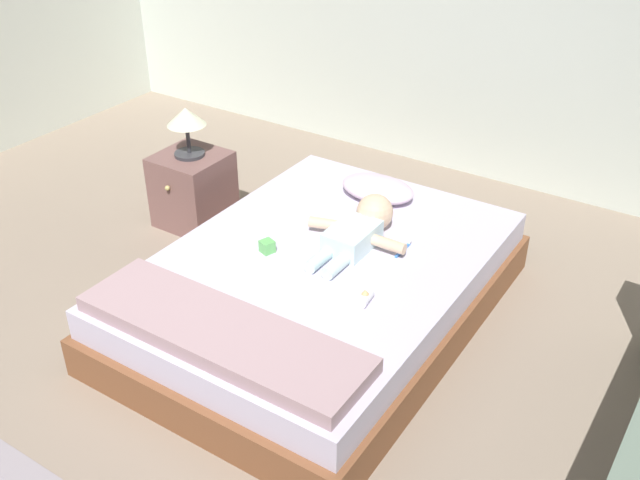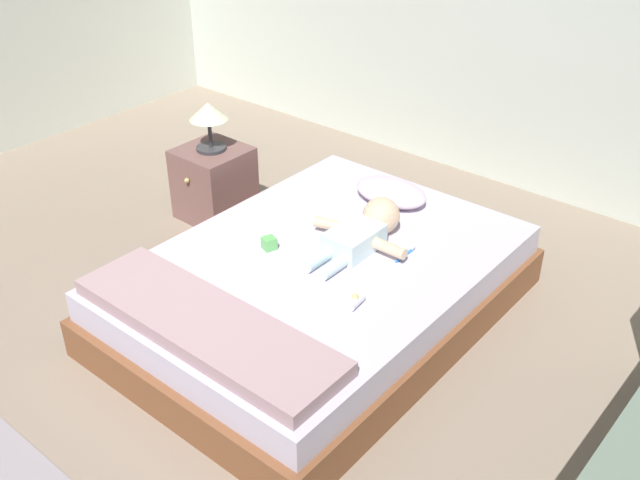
{
  "view_description": "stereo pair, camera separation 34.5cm",
  "coord_description": "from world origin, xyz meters",
  "px_view_note": "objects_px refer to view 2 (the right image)",
  "views": [
    {
      "loc": [
        1.75,
        -1.48,
        2.25
      ],
      "look_at": [
        0.14,
        0.99,
        0.45
      ],
      "focal_mm": 40.61,
      "sensor_mm": 36.0,
      "label": 1
    },
    {
      "loc": [
        2.02,
        -1.27,
        2.25
      ],
      "look_at": [
        0.14,
        0.99,
        0.45
      ],
      "focal_mm": 40.61,
      "sensor_mm": 36.0,
      "label": 2
    }
  ],
  "objects_px": {
    "lamp": "(209,115)",
    "toy_block": "(269,243)",
    "baby_bottle": "(355,301)",
    "bed": "(320,288)",
    "baby": "(364,231)",
    "nightstand": "(214,183)",
    "toothbrush": "(406,254)",
    "pillow": "(391,192)"
  },
  "relations": [
    {
      "from": "lamp",
      "to": "toy_block",
      "type": "distance_m",
      "value": 1.08
    },
    {
      "from": "lamp",
      "to": "toy_block",
      "type": "height_order",
      "value": "lamp"
    },
    {
      "from": "lamp",
      "to": "baby_bottle",
      "type": "distance_m",
      "value": 1.67
    },
    {
      "from": "bed",
      "to": "toy_block",
      "type": "xyz_separation_m",
      "value": [
        -0.25,
        -0.1,
        0.21
      ]
    },
    {
      "from": "baby",
      "to": "nightstand",
      "type": "xyz_separation_m",
      "value": [
        -1.25,
        0.14,
        -0.2
      ]
    },
    {
      "from": "toy_block",
      "to": "baby",
      "type": "bearing_deg",
      "value": 46.2
    },
    {
      "from": "toothbrush",
      "to": "lamp",
      "type": "height_order",
      "value": "lamp"
    },
    {
      "from": "bed",
      "to": "nightstand",
      "type": "height_order",
      "value": "nightstand"
    },
    {
      "from": "baby",
      "to": "toy_block",
      "type": "bearing_deg",
      "value": -133.8
    },
    {
      "from": "bed",
      "to": "nightstand",
      "type": "relative_size",
      "value": 4.45
    },
    {
      "from": "pillow",
      "to": "baby",
      "type": "relative_size",
      "value": 0.67
    },
    {
      "from": "bed",
      "to": "toothbrush",
      "type": "distance_m",
      "value": 0.46
    },
    {
      "from": "baby",
      "to": "nightstand",
      "type": "distance_m",
      "value": 1.27
    },
    {
      "from": "pillow",
      "to": "nightstand",
      "type": "height_order",
      "value": "pillow"
    },
    {
      "from": "baby",
      "to": "baby_bottle",
      "type": "height_order",
      "value": "baby"
    },
    {
      "from": "baby",
      "to": "bed",
      "type": "bearing_deg",
      "value": -108.46
    },
    {
      "from": "bed",
      "to": "nightstand",
      "type": "xyz_separation_m",
      "value": [
        -1.17,
        0.38,
        0.05
      ]
    },
    {
      "from": "baby_bottle",
      "to": "bed",
      "type": "bearing_deg",
      "value": 151.19
    },
    {
      "from": "baby",
      "to": "toothbrush",
      "type": "height_order",
      "value": "baby"
    },
    {
      "from": "toy_block",
      "to": "baby_bottle",
      "type": "xyz_separation_m",
      "value": [
        0.61,
        -0.11,
        -0.0
      ]
    },
    {
      "from": "pillow",
      "to": "lamp",
      "type": "xyz_separation_m",
      "value": [
        -1.1,
        -0.31,
        0.26
      ]
    },
    {
      "from": "baby",
      "to": "toy_block",
      "type": "relative_size",
      "value": 8.09
    },
    {
      "from": "bed",
      "to": "baby",
      "type": "relative_size",
      "value": 3.19
    },
    {
      "from": "toothbrush",
      "to": "lamp",
      "type": "relative_size",
      "value": 0.54
    },
    {
      "from": "pillow",
      "to": "baby_bottle",
      "type": "xyz_separation_m",
      "value": [
        0.44,
        -0.9,
        -0.03
      ]
    },
    {
      "from": "bed",
      "to": "lamp",
      "type": "height_order",
      "value": "lamp"
    },
    {
      "from": "toothbrush",
      "to": "pillow",
      "type": "bearing_deg",
      "value": 132.53
    },
    {
      "from": "baby",
      "to": "toothbrush",
      "type": "distance_m",
      "value": 0.24
    },
    {
      "from": "nightstand",
      "to": "toothbrush",
      "type": "bearing_deg",
      "value": -4.0
    },
    {
      "from": "pillow",
      "to": "nightstand",
      "type": "distance_m",
      "value": 1.16
    },
    {
      "from": "bed",
      "to": "toy_block",
      "type": "height_order",
      "value": "toy_block"
    },
    {
      "from": "nightstand",
      "to": "lamp",
      "type": "relative_size",
      "value": 1.52
    },
    {
      "from": "lamp",
      "to": "toy_block",
      "type": "xyz_separation_m",
      "value": [
        0.92,
        -0.48,
        -0.29
      ]
    },
    {
      "from": "bed",
      "to": "pillow",
      "type": "height_order",
      "value": "pillow"
    },
    {
      "from": "baby",
      "to": "lamp",
      "type": "bearing_deg",
      "value": 173.59
    },
    {
      "from": "nightstand",
      "to": "baby_bottle",
      "type": "distance_m",
      "value": 1.65
    },
    {
      "from": "bed",
      "to": "baby",
      "type": "xyz_separation_m",
      "value": [
        0.08,
        0.24,
        0.25
      ]
    },
    {
      "from": "pillow",
      "to": "baby_bottle",
      "type": "height_order",
      "value": "pillow"
    },
    {
      "from": "toothbrush",
      "to": "nightstand",
      "type": "height_order",
      "value": "nightstand"
    },
    {
      "from": "toy_block",
      "to": "nightstand",
      "type": "bearing_deg",
      "value": 152.45
    },
    {
      "from": "baby",
      "to": "lamp",
      "type": "xyz_separation_m",
      "value": [
        -1.25,
        0.14,
        0.25
      ]
    },
    {
      "from": "toothbrush",
      "to": "lamp",
      "type": "distance_m",
      "value": 1.51
    }
  ]
}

